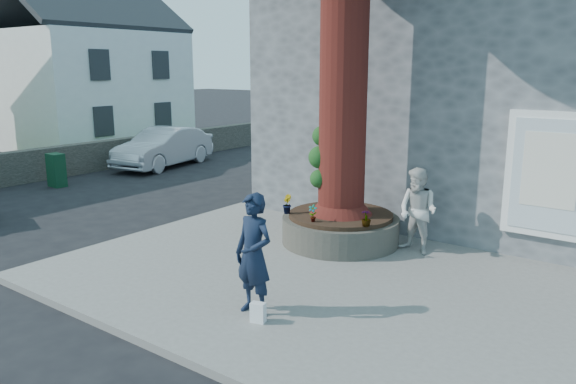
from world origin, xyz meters
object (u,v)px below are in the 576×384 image
Objects in this scene: planter at (340,228)px; woman at (418,211)px; a_board_sign at (56,170)px; car_silver at (164,147)px; man at (254,254)px.

woman reaches higher than planter.
car_silver is at bearing 95.20° from a_board_sign.
man is (0.73, -3.52, 0.57)m from planter.
woman is 0.38× the size of car_silver.
car_silver is (-10.73, 7.75, -0.29)m from man.
woman is (0.74, 3.84, -0.06)m from man.
planter is at bearing -34.36° from car_silver.
a_board_sign is at bearing -167.40° from woman.
a_board_sign is (0.07, -4.26, -0.20)m from car_silver.
a_board_sign reaches higher than planter.
planter is 2.30× the size of a_board_sign.
man is at bearing -13.87° from a_board_sign.
man reaches higher than car_silver.
planter is 3.64m from man.
woman is (1.46, 0.32, 0.51)m from planter.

